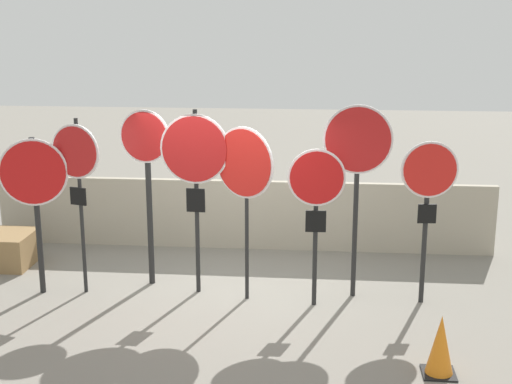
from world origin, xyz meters
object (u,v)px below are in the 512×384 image
(stop_sign_1, at_px, (76,165))
(stop_sign_7, at_px, (428,186))
(traffic_cone_0, at_px, (440,345))
(stop_sign_4, at_px, (244,170))
(stop_sign_5, at_px, (316,192))
(stop_sign_3, at_px, (195,161))
(stop_sign_6, at_px, (357,156))
(storage_crate, at_px, (7,249))
(stop_sign_2, at_px, (146,164))
(stop_sign_0, at_px, (34,184))

(stop_sign_1, xyz_separation_m, stop_sign_7, (4.68, 0.06, -0.20))
(traffic_cone_0, bearing_deg, stop_sign_4, 141.01)
(stop_sign_4, distance_m, stop_sign_5, 0.99)
(stop_sign_3, height_order, stop_sign_6, stop_sign_6)
(stop_sign_3, xyz_separation_m, stop_sign_4, (0.69, -0.19, -0.07))
(stop_sign_3, bearing_deg, storage_crate, 169.18)
(stop_sign_1, xyz_separation_m, stop_sign_3, (1.59, 0.15, 0.06))
(stop_sign_2, height_order, stop_sign_5, stop_sign_2)
(storage_crate, bearing_deg, stop_sign_3, -15.30)
(stop_sign_7, distance_m, storage_crate, 6.45)
(stop_sign_3, bearing_deg, traffic_cone_0, -29.99)
(stop_sign_1, height_order, stop_sign_3, stop_sign_3)
(stop_sign_4, xyz_separation_m, stop_sign_5, (0.95, -0.13, -0.24))
(stop_sign_7, bearing_deg, stop_sign_5, -176.27)
(stop_sign_0, distance_m, traffic_cone_0, 5.63)
(stop_sign_3, distance_m, stop_sign_4, 0.71)
(stop_sign_0, xyz_separation_m, stop_sign_5, (3.80, -0.09, 0.00))
(stop_sign_2, xyz_separation_m, traffic_cone_0, (3.75, -2.33, -1.44))
(stop_sign_3, relative_size, stop_sign_7, 1.16)
(stop_sign_0, distance_m, stop_sign_1, 0.63)
(stop_sign_3, distance_m, stop_sign_6, 2.17)
(stop_sign_2, distance_m, stop_sign_7, 3.84)
(stop_sign_2, relative_size, stop_sign_4, 1.06)
(stop_sign_4, xyz_separation_m, storage_crate, (-3.82, 1.04, -1.56))
(stop_sign_0, height_order, stop_sign_4, stop_sign_4)
(stop_sign_2, xyz_separation_m, stop_sign_6, (2.90, -0.22, 0.21))
(stop_sign_1, xyz_separation_m, stop_sign_6, (3.76, 0.20, 0.16))
(stop_sign_6, relative_size, stop_sign_7, 1.20)
(stop_sign_1, xyz_separation_m, traffic_cone_0, (4.60, -1.92, -1.50))
(stop_sign_1, distance_m, stop_sign_5, 3.24)
(stop_sign_4, height_order, stop_sign_5, stop_sign_4)
(stop_sign_3, xyz_separation_m, storage_crate, (-3.14, 0.86, -1.63))
(stop_sign_4, height_order, traffic_cone_0, stop_sign_4)
(traffic_cone_0, xyz_separation_m, storage_crate, (-6.15, 2.93, -0.08))
(stop_sign_5, bearing_deg, stop_sign_7, 6.84)
(stop_sign_1, relative_size, traffic_cone_0, 3.61)
(storage_crate, bearing_deg, stop_sign_5, -13.87)
(stop_sign_2, bearing_deg, stop_sign_0, -149.10)
(stop_sign_7, relative_size, traffic_cone_0, 3.26)
(stop_sign_4, height_order, stop_sign_7, stop_sign_4)
(stop_sign_0, height_order, storage_crate, stop_sign_0)
(stop_sign_1, height_order, stop_sign_5, stop_sign_1)
(stop_sign_3, bearing_deg, stop_sign_2, 164.55)
(stop_sign_2, distance_m, traffic_cone_0, 4.64)
(stop_sign_4, relative_size, stop_sign_6, 0.90)
(stop_sign_1, height_order, stop_sign_7, stop_sign_1)
(stop_sign_3, bearing_deg, stop_sign_7, 2.70)
(stop_sign_1, distance_m, stop_sign_3, 1.60)
(stop_sign_0, bearing_deg, storage_crate, 118.93)
(stop_sign_4, distance_m, storage_crate, 4.26)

